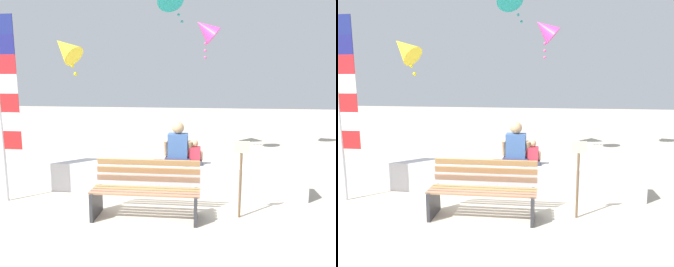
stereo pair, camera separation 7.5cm
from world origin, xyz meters
TOP-DOWN VIEW (x-y plane):
  - ground_plane at (0.00, 0.00)m, footprint 40.00×40.00m
  - seawall_ledge at (0.00, 1.06)m, footprint 5.81×0.50m
  - park_bench at (0.14, -0.07)m, footprint 1.73×0.65m
  - person_adult at (0.54, 1.11)m, footprint 0.54×0.40m
  - person_child at (0.86, 1.11)m, footprint 0.31×0.23m
  - flag_banner at (-2.38, 0.25)m, footprint 0.38×0.05m
  - kite_magenta at (0.98, 4.11)m, footprint 0.82×0.73m
  - kite_yellow at (-2.00, 1.89)m, footprint 0.85×0.67m
  - sign_post at (1.63, 0.07)m, footprint 0.24×0.06m

SIDE VIEW (x-z plane):
  - ground_plane at x=0.00m, z-range 0.00..0.00m
  - seawall_ledge at x=0.00m, z-range 0.00..0.57m
  - park_bench at x=0.14m, z-range -0.02..0.86m
  - sign_post at x=1.63m, z-range 0.12..1.36m
  - person_child at x=0.86m, z-range 0.52..1.00m
  - person_adult at x=0.54m, z-range 0.48..1.30m
  - flag_banner at x=-2.38m, z-range 0.29..3.54m
  - kite_yellow at x=-2.00m, z-range 2.37..3.32m
  - kite_magenta at x=0.98m, z-range 2.94..4.10m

